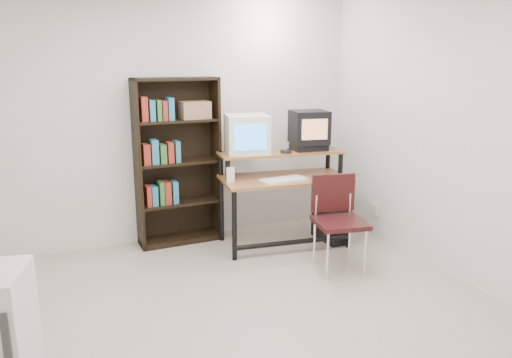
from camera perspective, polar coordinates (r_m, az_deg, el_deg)
name	(u,v)px	position (r m, az deg, el deg)	size (l,w,h in m)	color
floor	(249,319)	(3.97, -0.79, -15.67)	(4.00, 4.00, 0.01)	#B8AA99
back_wall	(177,120)	(5.41, -8.99, 6.67)	(4.00, 0.01, 2.60)	silver
front_wall	(468,247)	(1.89, 23.02, -7.14)	(4.00, 0.01, 2.60)	silver
right_wall	(464,135)	(4.65, 22.65, 4.69)	(0.01, 4.00, 2.60)	silver
computer_desk	(284,180)	(5.23, 3.21, -0.11)	(1.38, 0.81, 0.98)	#9C5D33
crt_monitor	(247,134)	(5.18, -1.05, 5.11)	(0.51, 0.51, 0.40)	silver
vcr	(309,147)	(5.39, 6.03, 3.61)	(0.36, 0.26, 0.08)	black
crt_tv	(309,127)	(5.38, 6.08, 5.92)	(0.43, 0.42, 0.35)	black
cd_spindle	(286,152)	(5.19, 3.43, 3.12)	(0.12, 0.12, 0.05)	#26262B
keyboard	(284,180)	(5.05, 3.18, -0.16)	(0.47, 0.21, 0.04)	silver
mousepad	(318,179)	(5.20, 7.09, 0.00)	(0.22, 0.18, 0.01)	black
mouse	(318,178)	(5.18, 7.11, 0.16)	(0.10, 0.06, 0.03)	white
desk_speaker	(230,175)	(4.99, -3.01, 0.48)	(0.08, 0.07, 0.17)	silver
pc_tower	(330,221)	(5.52, 8.42, -4.80)	(0.20, 0.45, 0.42)	black
school_chair	(337,213)	(4.69, 9.27, -3.82)	(0.52, 0.52, 0.88)	black
bookshelf	(177,160)	(5.32, -9.03, 2.19)	(0.88, 0.32, 1.75)	black
wall_outlet	(375,210)	(5.70, 13.43, -3.46)	(0.02, 0.08, 0.12)	beige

